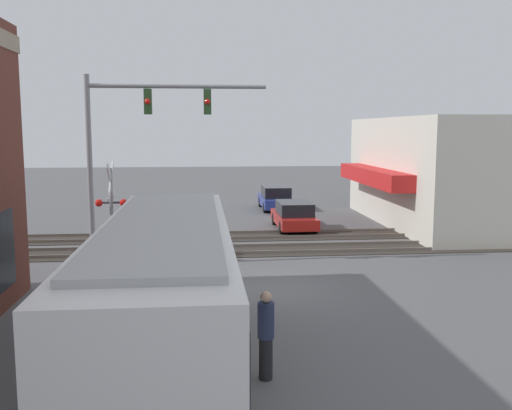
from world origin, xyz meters
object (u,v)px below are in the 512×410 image
object	(u,v)px
crossing_signal	(111,203)
pedestrian_at_crossing	(139,236)
pedestrian_near_bus	(266,334)
city_bus	(166,289)
parked_car_red	(294,216)
parked_car_blue	(276,199)

from	to	relation	value
crossing_signal	pedestrian_at_crossing	world-z (taller)	crossing_signal
crossing_signal	pedestrian_near_bus	xyz separation A→B (m)	(-10.67, -4.63, -1.35)
city_bus	pedestrian_at_crossing	distance (m)	10.80
parked_car_red	city_bus	bearing A→B (deg)	161.99
parked_car_red	parked_car_blue	size ratio (longest dim) A/B	1.02
city_bus	crossing_signal	world-z (taller)	crossing_signal
parked_car_blue	pedestrian_at_crossing	world-z (taller)	pedestrian_at_crossing
crossing_signal	pedestrian_near_bus	size ratio (longest dim) A/B	2.07
pedestrian_near_bus	crossing_signal	bearing A→B (deg)	23.44
pedestrian_at_crossing	crossing_signal	bearing A→B (deg)	120.76
crossing_signal	pedestrian_near_bus	world-z (taller)	crossing_signal
city_bus	crossing_signal	distance (m)	10.43
parked_car_red	parked_car_blue	distance (m)	7.14
city_bus	parked_car_blue	bearing A→B (deg)	-12.81
parked_car_red	pedestrian_near_bus	world-z (taller)	pedestrian_near_bus
parked_car_red	pedestrian_at_crossing	world-z (taller)	pedestrian_at_crossing
city_bus	crossing_signal	xyz separation A→B (m)	(10.09, 2.61, 0.52)
pedestrian_at_crossing	pedestrian_near_bus	xyz separation A→B (m)	(-11.21, -3.71, 0.04)
parked_car_blue	parked_car_red	bearing A→B (deg)	180.00
parked_car_red	pedestrian_at_crossing	distance (m)	9.29
city_bus	parked_car_blue	size ratio (longest dim) A/B	2.46
pedestrian_at_crossing	parked_car_blue	bearing A→B (deg)	-28.42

